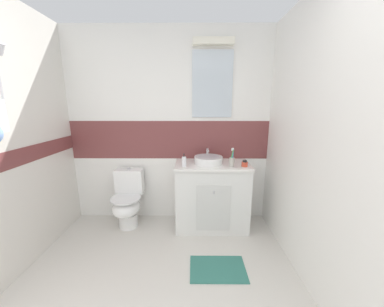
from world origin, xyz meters
name	(u,v)px	position (x,y,z in m)	size (l,w,h in m)	color
ground_plane	(158,285)	(0.00, 1.20, -0.02)	(3.20, 3.48, 0.04)	beige
wall_back_tiled	(170,127)	(0.01, 2.45, 1.26)	(3.20, 0.20, 2.50)	white
wall_right_plain	(330,146)	(1.35, 1.20, 1.25)	(0.10, 3.48, 2.50)	white
vanity_cabinet	(212,195)	(0.55, 2.15, 0.43)	(0.91, 0.52, 0.85)	silver
sink_basin	(208,160)	(0.50, 2.15, 0.90)	(0.35, 0.39, 0.16)	white
toilet	(128,201)	(-0.53, 2.15, 0.35)	(0.37, 0.50, 0.74)	white
toothbrush_cup	(232,161)	(0.76, 2.01, 0.92)	(0.06, 0.06, 0.22)	#B2ADA3
soap_dispenser	(184,161)	(0.21, 2.01, 0.91)	(0.05, 0.05, 0.16)	white
hair_gel_jar	(245,164)	(0.92, 2.01, 0.88)	(0.07, 0.07, 0.07)	#D84C33
bath_mat	(218,269)	(0.55, 1.37, 0.01)	(0.54, 0.36, 0.01)	#337266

